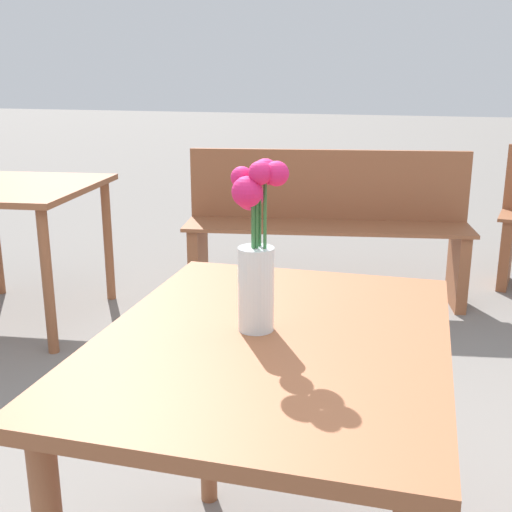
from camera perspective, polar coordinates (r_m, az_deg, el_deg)
table_front at (r=1.39m, az=1.54°, el=-11.30°), size 0.74×0.95×0.74m
flower_vase at (r=1.31m, az=-0.00°, el=0.26°), size 0.12×0.12×0.36m
bench_middle at (r=3.68m, az=6.31°, el=3.19°), size 1.63×0.66×0.85m
table_back at (r=3.50m, az=-20.81°, el=4.26°), size 0.93×0.99×0.72m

